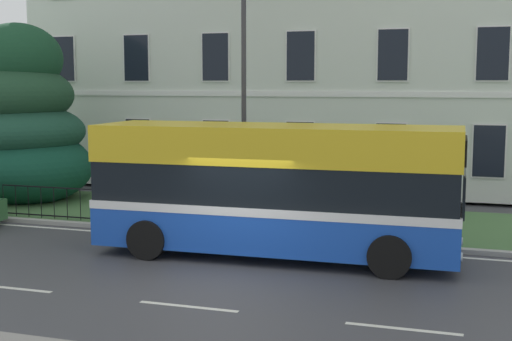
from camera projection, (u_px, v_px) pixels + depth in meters
ground_plane at (237, 270)px, 15.84m from camera, size 60.00×56.00×0.18m
georgian_townhouse at (293, 30)px, 30.45m from camera, size 20.13×10.66×12.71m
iron_verge_railing at (186, 210)px, 19.79m from camera, size 12.29×0.04×0.97m
evergreen_tree at (22, 124)px, 24.55m from camera, size 4.75×4.53×6.37m
single_decker_bus at (276, 188)px, 16.83m from camera, size 8.79×2.77×3.20m
street_lamp_post at (244, 85)px, 19.73m from camera, size 0.36×0.24×7.07m
litter_bin at (324, 209)px, 19.51m from camera, size 0.51×0.51×1.18m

